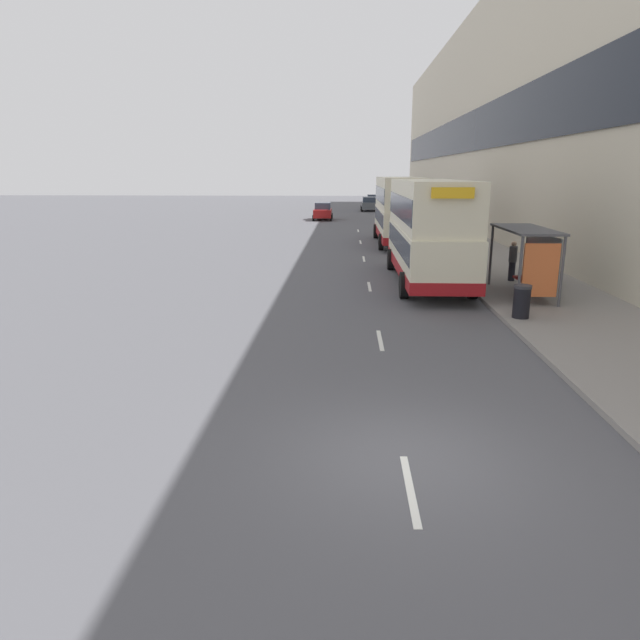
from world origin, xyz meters
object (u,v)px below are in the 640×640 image
Objects in this scene: double_decker_bus_near at (429,229)px; car_2 at (323,211)px; pedestrian_3 at (513,261)px; car_0 at (369,204)px; pedestrian_at_shelter at (551,271)px; pedestrian_2 at (551,261)px; litter_bin at (522,301)px; bus_shelter at (532,250)px; pedestrian_1 at (556,263)px; pedestrian_4 at (539,264)px; double_decker_bus_ahead at (399,209)px; car_1 at (373,201)px.

double_decker_bus_near is 2.52× the size of car_2.
car_0 is at bearing 95.07° from pedestrian_3.
pedestrian_at_shelter is (4.81, -50.14, 0.21)m from car_0.
pedestrian_2 is at bearing 70.95° from pedestrian_at_shelter.
litter_bin is (7.87, -39.93, -0.17)m from car_2.
car_2 is (-5.17, -13.78, -0.01)m from car_0.
double_decker_bus_near is at bearing 107.65° from litter_bin.
car_0 is at bearing 94.44° from bus_shelter.
double_decker_bus_near reaches higher than pedestrian_3.
litter_bin is (-2.99, -5.60, -0.37)m from pedestrian_1.
pedestrian_3 is at bearing 101.99° from pedestrian_at_shelter.
double_decker_bus_near is at bearing 161.13° from pedestrian_4.
double_decker_bus_near is 5.66× the size of pedestrian_at_shelter.
pedestrian_1 is (10.87, -34.33, 0.20)m from car_2.
car_0 is 47.41m from pedestrian_2.
car_0 is 2.35× the size of pedestrian_at_shelter.
car_2 is 2.30× the size of pedestrian_1.
pedestrian_2 is (5.30, -13.61, -1.33)m from double_decker_bus_ahead.
car_0 is 14.72m from car_2.
litter_bin is (-3.17, -6.67, -0.29)m from pedestrian_2.
pedestrian_at_shelter reaches higher than litter_bin.
bus_shelter reaches higher than car_2.
car_1 is 2.30× the size of pedestrian_at_shelter.
pedestrian_4 is at bearing 67.22° from litter_bin.
pedestrian_2 is at bearing -68.73° from double_decker_bus_ahead.
pedestrian_3 reaches higher than litter_bin.
double_decker_bus_ahead is at bearing -90.32° from car_1.
car_1 is (0.22, 39.84, -1.42)m from double_decker_bus_ahead.
bus_shelter reaches higher than pedestrian_3.
pedestrian_3 is (-1.50, 0.86, -0.04)m from pedestrian_1.
car_2 reaches higher than litter_bin.
pedestrian_2 is (0.18, 1.06, -0.08)m from pedestrian_1.
car_1 is 55.19m from pedestrian_4.
double_decker_bus_ahead reaches higher than pedestrian_1.
bus_shelter is 3.35m from pedestrian_3.
car_2 is (-5.75, 19.66, -1.45)m from double_decker_bus_ahead.
bus_shelter is 50.63m from car_0.
car_1 is at bearing 94.06° from pedestrian_at_shelter.
pedestrian_3 is at bearing -0.88° from double_decker_bus_near.
pedestrian_1 is at bearing -84.87° from car_1.
double_decker_bus_near reaches higher than car_2.
pedestrian_3 is (9.37, -33.47, 0.16)m from car_2.
car_0 is 1.05× the size of car_2.
pedestrian_at_shelter is (9.98, -36.36, 0.22)m from car_2.
double_decker_bus_near reaches higher than litter_bin.
double_decker_bus_near is 5.30m from pedestrian_1.
double_decker_bus_near is 2.46× the size of car_1.
pedestrian_2 is 1.90m from pedestrian_4.
pedestrian_4 is (-1.04, -1.58, 0.11)m from pedestrian_2.
bus_shelter reaches higher than pedestrian_2.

